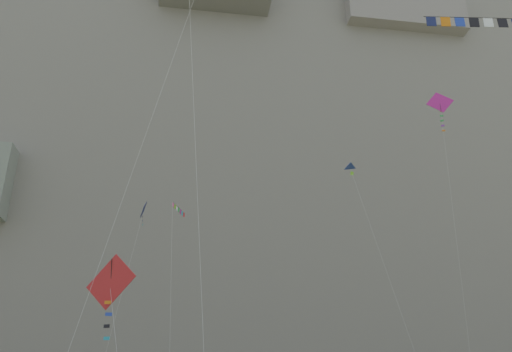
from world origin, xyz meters
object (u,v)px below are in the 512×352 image
(kite_banner_low_center, at_px, (177,228))
(kite_diamond_low_right, at_px, (440,107))
(kite_banner_mid_left, at_px, (480,36))
(kite_delta_upper_left, at_px, (359,184))
(kite_diamond_near_cliff, at_px, (111,285))
(kite_diamond_high_right, at_px, (141,219))

(kite_banner_low_center, height_order, kite_diamond_low_right, kite_diamond_low_right)
(kite_diamond_low_right, bearing_deg, kite_banner_mid_left, -116.27)
(kite_diamond_low_right, height_order, kite_delta_upper_left, kite_diamond_low_right)
(kite_diamond_low_right, distance_m, kite_diamond_near_cliff, 39.53)
(kite_banner_mid_left, relative_size, kite_diamond_low_right, 0.61)
(kite_diamond_near_cliff, relative_size, kite_delta_upper_left, 0.43)
(kite_diamond_high_right, height_order, kite_delta_upper_left, kite_delta_upper_left)
(kite_banner_low_center, relative_size, kite_diamond_low_right, 0.53)
(kite_banner_low_center, relative_size, kite_diamond_high_right, 0.95)
(kite_banner_low_center, height_order, kite_delta_upper_left, kite_delta_upper_left)
(kite_banner_low_center, height_order, kite_diamond_high_right, kite_diamond_high_right)
(kite_banner_low_center, xyz_separation_m, kite_diamond_near_cliff, (-2.45, -15.31, -7.21))
(kite_diamond_high_right, height_order, kite_diamond_near_cliff, kite_diamond_high_right)
(kite_banner_low_center, distance_m, kite_delta_upper_left, 15.20)
(kite_diamond_low_right, bearing_deg, kite_diamond_near_cliff, -145.89)
(kite_diamond_low_right, relative_size, kite_delta_upper_left, 1.53)
(kite_banner_mid_left, xyz_separation_m, kite_diamond_near_cliff, (-15.42, 5.66, -10.35))
(kite_banner_mid_left, xyz_separation_m, kite_banner_low_center, (-12.98, 20.96, -3.14))
(kite_banner_mid_left, xyz_separation_m, kite_diamond_high_right, (-15.88, 22.70, -1.99))
(kite_diamond_low_right, bearing_deg, kite_delta_upper_left, -161.07)
(kite_banner_low_center, bearing_deg, kite_diamond_low_right, 7.39)
(kite_banner_mid_left, relative_size, kite_banner_low_center, 1.14)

